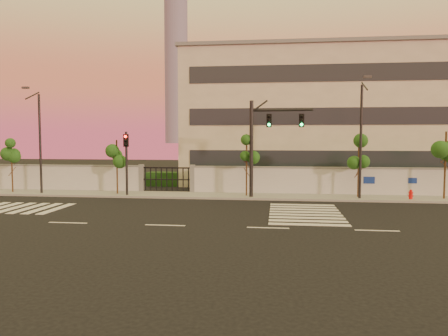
{
  "coord_description": "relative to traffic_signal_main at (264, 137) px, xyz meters",
  "views": [
    {
      "loc": [
        5.42,
        -20.51,
        4.3
      ],
      "look_at": [
        2.16,
        6.0,
        2.4
      ],
      "focal_mm": 35.0,
      "sensor_mm": 36.0,
      "label": 1
    }
  ],
  "objects": [
    {
      "name": "street_tree_d",
      "position": [
        -1.21,
        0.6,
        -0.97
      ],
      "size": [
        1.38,
        1.1,
        4.52
      ],
      "color": "#382314",
      "rests_on": "ground"
    },
    {
      "name": "streetlight_west",
      "position": [
        -16.5,
        0.03,
        -0.08
      ],
      "size": [
        0.47,
        1.88,
        7.8
      ],
      "color": "black",
      "rests_on": "ground"
    },
    {
      "name": "distant_skyscraper",
      "position": [
        -69.47,
        270.32,
        57.69
      ],
      "size": [
        16.0,
        16.0,
        118.0
      ],
      "color": "slate",
      "rests_on": "ground"
    },
    {
      "name": "ground",
      "position": [
        -4.47,
        -9.68,
        -4.3
      ],
      "size": [
        120.0,
        120.0,
        0.0
      ],
      "primitive_type": "plane",
      "color": "black",
      "rests_on": "ground"
    },
    {
      "name": "hedge_row",
      "position": [
        -3.31,
        5.05,
        -3.48
      ],
      "size": [
        41.0,
        4.25,
        1.8
      ],
      "color": "black",
      "rests_on": "ground"
    },
    {
      "name": "perimeter_wall",
      "position": [
        -4.37,
        2.32,
        -3.23
      ],
      "size": [
        60.0,
        0.36,
        2.2
      ],
      "color": "#B3B6BA",
      "rests_on": "ground"
    },
    {
      "name": "streetlight_east",
      "position": [
        6.52,
        0.0,
        0.11
      ],
      "size": [
        0.49,
        1.96,
        8.16
      ],
      "color": "black",
      "rests_on": "ground"
    },
    {
      "name": "fire_hydrant",
      "position": [
        9.84,
        0.12,
        -3.9
      ],
      "size": [
        0.3,
        0.3,
        0.79
      ],
      "rotation": [
        0.0,
        0.0,
        0.06
      ],
      "color": "red",
      "rests_on": "ground"
    },
    {
      "name": "road_markings",
      "position": [
        -6.05,
        -5.93,
        -4.29
      ],
      "size": [
        57.0,
        7.62,
        0.02
      ],
      "color": "silver",
      "rests_on": "ground"
    },
    {
      "name": "street_tree_e",
      "position": [
        6.55,
        0.93,
        -1.11
      ],
      "size": [
        1.34,
        1.07,
        4.33
      ],
      "color": "#382314",
      "rests_on": "ground"
    },
    {
      "name": "street_tree_b",
      "position": [
        -18.98,
        0.51,
        -1.2
      ],
      "size": [
        1.34,
        1.07,
        4.2
      ],
      "color": "#382314",
      "rests_on": "ground"
    },
    {
      "name": "street_tree_c",
      "position": [
        -10.72,
        0.52,
        -1.28
      ],
      "size": [
        1.37,
        1.09,
        4.1
      ],
      "color": "#382314",
      "rests_on": "ground"
    },
    {
      "name": "traffic_signal_secondary",
      "position": [
        -9.79,
        -0.12,
        -1.33
      ],
      "size": [
        0.36,
        0.35,
        4.68
      ],
      "rotation": [
        0.0,
        0.0,
        -0.04
      ],
      "color": "black",
      "rests_on": "ground"
    },
    {
      "name": "sidewalk",
      "position": [
        -4.47,
        0.82,
        -4.22
      ],
      "size": [
        60.0,
        3.0,
        0.15
      ],
      "primitive_type": "cube",
      "color": "gray",
      "rests_on": "ground"
    },
    {
      "name": "street_tree_f",
      "position": [
        12.19,
        0.72,
        -0.86
      ],
      "size": [
        1.55,
        1.23,
        4.67
      ],
      "color": "#382314",
      "rests_on": "ground"
    },
    {
      "name": "institutional_building",
      "position": [
        4.53,
        12.3,
        1.86
      ],
      "size": [
        24.4,
        12.4,
        12.25
      ],
      "color": "#BFB5A1",
      "rests_on": "ground"
    },
    {
      "name": "traffic_signal_main",
      "position": [
        0.0,
        0.0,
        0.0
      ],
      "size": [
        4.3,
        0.57,
        6.8
      ],
      "rotation": [
        0.0,
        0.0,
        -0.09
      ],
      "color": "black",
      "rests_on": "ground"
    }
  ]
}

